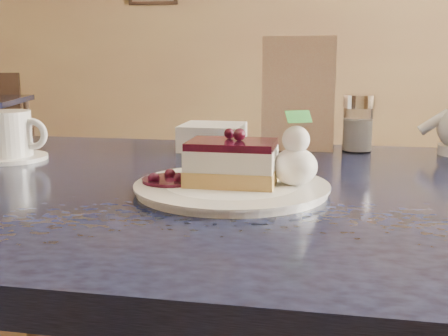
% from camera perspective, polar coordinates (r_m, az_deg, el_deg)
% --- Properties ---
extents(main_table, '(1.32, 0.90, 0.81)m').
position_cam_1_polar(main_table, '(0.90, 1.39, -6.86)').
color(main_table, '#171D41').
rests_on(main_table, ground).
extents(dessert_plate, '(0.28, 0.28, 0.01)m').
position_cam_1_polar(dessert_plate, '(0.83, 0.80, -2.04)').
color(dessert_plate, white).
rests_on(dessert_plate, main_table).
extents(cheesecake_slice, '(0.13, 0.10, 0.06)m').
position_cam_1_polar(cheesecake_slice, '(0.82, 0.80, 0.53)').
color(cheesecake_slice, gold).
rests_on(cheesecake_slice, dessert_plate).
extents(whipped_cream, '(0.06, 0.06, 0.06)m').
position_cam_1_polar(whipped_cream, '(0.82, 7.25, 0.16)').
color(whipped_cream, white).
rests_on(whipped_cream, dessert_plate).
extents(berry_sauce, '(0.09, 0.09, 0.01)m').
position_cam_1_polar(berry_sauce, '(0.84, -5.42, -1.25)').
color(berry_sauce, black).
rests_on(berry_sauce, dessert_plate).
extents(coffee_set, '(0.15, 0.14, 0.09)m').
position_cam_1_polar(coffee_set, '(1.15, -20.89, 2.87)').
color(coffee_set, white).
rests_on(coffee_set, main_table).
extents(menu_card, '(0.15, 0.04, 0.24)m').
position_cam_1_polar(menu_card, '(1.19, 7.56, 7.46)').
color(menu_card, '#F1E7B7').
rests_on(menu_card, main_table).
extents(sugar_shaker, '(0.06, 0.06, 0.12)m').
position_cam_1_polar(sugar_shaker, '(1.20, 13.44, 4.50)').
color(sugar_shaker, white).
rests_on(sugar_shaker, main_table).
extents(napkin_stack, '(0.13, 0.13, 0.05)m').
position_cam_1_polar(napkin_stack, '(1.20, -1.15, 3.20)').
color(napkin_stack, white).
rests_on(napkin_stack, main_table).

